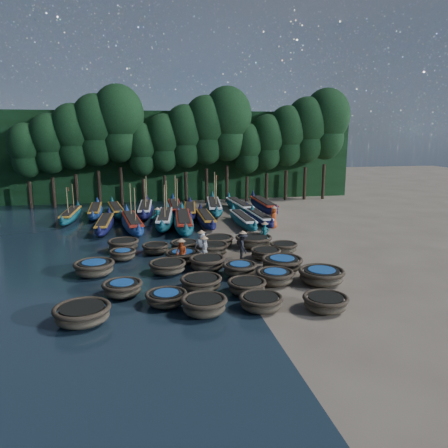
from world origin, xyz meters
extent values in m
plane|color=gray|center=(0.00, 0.00, 0.00)|extent=(120.00, 120.00, 0.00)
cube|color=black|center=(0.00, 23.50, 5.00)|extent=(40.00, 3.00, 10.00)
ellipsoid|color=#4D4330|center=(-7.58, -9.71, 0.36)|extent=(2.48, 2.48, 0.72)
torus|color=#3A3022|center=(-7.58, -9.71, 0.70)|extent=(2.41, 2.41, 0.22)
cylinder|color=black|center=(-7.58, -9.71, 0.74)|extent=(1.84, 1.84, 0.07)
ellipsoid|color=#4D4330|center=(-3.99, -8.40, 0.29)|extent=(2.20, 2.20, 0.57)
torus|color=#3A3022|center=(-3.99, -8.40, 0.56)|extent=(1.97, 1.97, 0.17)
cylinder|color=black|center=(-3.99, -8.40, 0.59)|extent=(1.51, 1.51, 0.05)
cylinder|color=#1A4A91|center=(-3.99, -8.40, 0.63)|extent=(1.16, 1.16, 0.03)
ellipsoid|color=#4D4330|center=(-2.44, -9.82, 0.37)|extent=(2.29, 2.29, 0.73)
torus|color=#3A3022|center=(-2.44, -9.82, 0.71)|extent=(2.07, 2.07, 0.22)
cylinder|color=black|center=(-2.44, -9.82, 0.75)|extent=(1.55, 1.55, 0.07)
ellipsoid|color=#4D4330|center=(0.16, -9.82, 0.31)|extent=(1.94, 1.94, 0.63)
torus|color=#3A3022|center=(0.16, -9.82, 0.61)|extent=(2.00, 2.00, 0.19)
cylinder|color=black|center=(0.16, -9.82, 0.65)|extent=(1.52, 1.52, 0.06)
ellipsoid|color=#4D4330|center=(2.98, -10.44, 0.32)|extent=(2.49, 2.49, 0.64)
torus|color=#3A3022|center=(2.98, -10.44, 0.62)|extent=(2.07, 2.07, 0.19)
cylinder|color=black|center=(2.98, -10.44, 0.66)|extent=(1.58, 1.58, 0.06)
ellipsoid|color=#4D4330|center=(-6.03, -6.86, 0.33)|extent=(2.24, 2.24, 0.65)
torus|color=#3A3022|center=(-6.03, -6.86, 0.63)|extent=(1.98, 1.98, 0.20)
cylinder|color=black|center=(-6.03, -6.86, 0.67)|extent=(1.49, 1.49, 0.06)
cylinder|color=#1A4A91|center=(-6.03, -6.86, 0.71)|extent=(1.15, 1.15, 0.04)
ellipsoid|color=#4D4330|center=(-2.13, -6.82, 0.32)|extent=(2.02, 2.02, 0.64)
torus|color=#3A3022|center=(-2.13, -6.82, 0.62)|extent=(2.14, 2.14, 0.19)
cylinder|color=black|center=(-2.13, -6.82, 0.66)|extent=(1.63, 1.63, 0.06)
ellipsoid|color=#4D4330|center=(0.01, -7.76, 0.32)|extent=(2.16, 2.16, 0.64)
torus|color=#3A3022|center=(0.01, -7.76, 0.62)|extent=(1.96, 1.96, 0.19)
cylinder|color=black|center=(0.01, -7.76, 0.66)|extent=(1.48, 1.48, 0.06)
ellipsoid|color=#4D4330|center=(1.80, -6.74, 0.34)|extent=(2.16, 2.16, 0.67)
torus|color=#3A3022|center=(1.80, -6.74, 0.65)|extent=(2.01, 2.01, 0.20)
cylinder|color=black|center=(1.80, -6.74, 0.69)|extent=(1.52, 1.52, 0.06)
cylinder|color=#1A4A91|center=(1.80, -6.74, 0.74)|extent=(1.17, 1.17, 0.04)
ellipsoid|color=#4D4330|center=(4.23, -7.11, 0.36)|extent=(2.80, 2.80, 0.72)
torus|color=#3A3022|center=(4.23, -7.11, 0.70)|extent=(2.45, 2.45, 0.22)
cylinder|color=black|center=(4.23, -7.11, 0.75)|extent=(1.87, 1.87, 0.07)
cylinder|color=#1A4A91|center=(4.23, -7.11, 0.79)|extent=(1.44, 1.44, 0.04)
ellipsoid|color=#4D4330|center=(-7.65, -3.43, 0.37)|extent=(2.48, 2.48, 0.73)
torus|color=#3A3022|center=(-7.65, -3.43, 0.71)|extent=(2.26, 2.26, 0.22)
cylinder|color=black|center=(-7.65, -3.43, 0.75)|extent=(1.71, 1.71, 0.07)
cylinder|color=#1A4A91|center=(-7.65, -3.43, 0.80)|extent=(1.32, 1.32, 0.04)
ellipsoid|color=#4D4330|center=(-3.62, -3.83, 0.32)|extent=(2.60, 2.60, 0.63)
torus|color=#3A3022|center=(-3.62, -3.83, 0.61)|extent=(2.11, 2.11, 0.19)
cylinder|color=black|center=(-3.62, -3.83, 0.65)|extent=(1.61, 1.61, 0.06)
ellipsoid|color=#4D4330|center=(-1.34, -3.79, 0.37)|extent=(2.54, 2.54, 0.75)
torus|color=#3A3022|center=(-1.34, -3.79, 0.72)|extent=(2.10, 2.10, 0.23)
cylinder|color=black|center=(-1.34, -3.79, 0.77)|extent=(1.57, 1.57, 0.07)
ellipsoid|color=#4D4330|center=(0.28, -5.11, 0.34)|extent=(2.28, 2.28, 0.67)
torus|color=#3A3022|center=(0.28, -5.11, 0.65)|extent=(1.93, 1.93, 0.20)
cylinder|color=black|center=(0.28, -5.11, 0.69)|extent=(1.45, 1.45, 0.06)
cylinder|color=#1A4A91|center=(0.28, -5.11, 0.73)|extent=(1.11, 1.11, 0.04)
ellipsoid|color=#4D4330|center=(2.87, -4.70, 0.37)|extent=(2.65, 2.65, 0.73)
torus|color=#3A3022|center=(2.87, -4.70, 0.71)|extent=(2.39, 2.39, 0.22)
cylinder|color=black|center=(2.87, -4.70, 0.75)|extent=(1.82, 1.82, 0.07)
cylinder|color=#1A4A91|center=(2.87, -4.70, 0.80)|extent=(1.40, 1.40, 0.04)
ellipsoid|color=#4D4330|center=(-6.17, -0.70, 0.30)|extent=(1.82, 1.82, 0.59)
torus|color=#3A3022|center=(-6.17, -0.70, 0.58)|extent=(1.68, 1.68, 0.18)
cylinder|color=black|center=(-6.17, -0.70, 0.61)|extent=(1.26, 1.26, 0.05)
cylinder|color=#1A4A91|center=(-6.17, -0.70, 0.65)|extent=(0.97, 0.97, 0.04)
ellipsoid|color=#4D4330|center=(-2.56, -1.85, 0.32)|extent=(2.12, 2.12, 0.63)
torus|color=#3A3022|center=(-2.56, -1.85, 0.61)|extent=(2.17, 2.17, 0.19)
cylinder|color=black|center=(-2.56, -1.85, 0.65)|extent=(1.66, 1.66, 0.06)
cylinder|color=#1A4A91|center=(-2.56, -1.85, 0.69)|extent=(1.28, 1.28, 0.04)
ellipsoid|color=#4D4330|center=(-0.56, -0.78, 0.36)|extent=(2.63, 2.63, 0.72)
torus|color=#3A3022|center=(-0.56, -0.78, 0.70)|extent=(2.18, 2.18, 0.22)
cylinder|color=black|center=(-0.56, -0.78, 0.74)|extent=(1.65, 1.65, 0.07)
ellipsoid|color=#4D4330|center=(2.63, -2.22, 0.30)|extent=(2.26, 2.26, 0.59)
torus|color=#3A3022|center=(2.63, -2.22, 0.58)|extent=(1.94, 1.94, 0.18)
cylinder|color=black|center=(2.63, -2.22, 0.61)|extent=(1.48, 1.48, 0.05)
ellipsoid|color=#4D4330|center=(4.23, -1.01, 0.30)|extent=(1.95, 1.95, 0.59)
torus|color=#3A3022|center=(4.23, -1.01, 0.57)|extent=(1.83, 1.83, 0.18)
cylinder|color=black|center=(4.23, -1.01, 0.61)|extent=(1.39, 1.39, 0.05)
ellipsoid|color=#4D4330|center=(-6.19, 1.31, 0.36)|extent=(2.34, 2.34, 0.73)
torus|color=#3A3022|center=(-6.19, 1.31, 0.71)|extent=(2.08, 2.08, 0.22)
cylinder|color=black|center=(-6.19, 1.31, 0.75)|extent=(1.56, 1.56, 0.07)
ellipsoid|color=#4D4330|center=(-4.11, 0.39, 0.29)|extent=(2.13, 2.13, 0.59)
torus|color=#3A3022|center=(-4.11, 0.39, 0.57)|extent=(1.79, 1.79, 0.18)
cylinder|color=black|center=(-4.11, 0.39, 0.60)|extent=(1.36, 1.36, 0.05)
ellipsoid|color=#4D4330|center=(-2.20, 0.60, 0.31)|extent=(1.93, 1.93, 0.62)
torus|color=#3A3022|center=(-2.20, 0.60, 0.60)|extent=(1.88, 1.88, 0.19)
cylinder|color=black|center=(-2.20, 0.60, 0.64)|extent=(1.42, 1.42, 0.06)
ellipsoid|color=#4D4330|center=(0.23, 1.37, 0.32)|extent=(2.68, 2.68, 0.65)
torus|color=#3A3022|center=(0.23, 1.37, 0.63)|extent=(2.20, 2.20, 0.20)
cylinder|color=black|center=(0.23, 1.37, 0.67)|extent=(1.68, 1.68, 0.06)
ellipsoid|color=#4D4330|center=(2.61, 0.60, 0.37)|extent=(2.97, 2.97, 0.74)
torus|color=#3A3022|center=(2.61, 0.60, 0.72)|extent=(2.55, 2.55, 0.22)
cylinder|color=black|center=(2.61, 0.60, 0.76)|extent=(1.95, 1.95, 0.07)
ellipsoid|color=#0F1037|center=(-7.84, 8.05, 0.46)|extent=(1.63, 7.36, 0.91)
cone|color=#0F1037|center=(-7.68, 11.61, 1.05)|extent=(0.40, 0.40, 0.55)
cone|color=#0F1037|center=(-7.99, 4.48, 1.01)|extent=(0.40, 0.40, 0.46)
cube|color=#C18224|center=(-7.84, 8.05, 0.84)|extent=(1.20, 5.70, 0.11)
cube|color=black|center=(-7.84, 8.05, 0.91)|extent=(0.92, 4.96, 0.09)
ellipsoid|color=navy|center=(-5.66, 7.75, 0.52)|extent=(2.55, 8.49, 1.05)
cone|color=navy|center=(-6.18, 11.79, 1.20)|extent=(0.46, 0.46, 0.63)
cone|color=navy|center=(-5.15, 3.70, 1.15)|extent=(0.46, 0.46, 0.52)
cube|color=#A32314|center=(-5.66, 7.75, 0.96)|extent=(1.90, 6.57, 0.13)
cube|color=black|center=(-5.66, 7.75, 1.05)|extent=(1.52, 5.70, 0.10)
cylinder|color=#997F4C|center=(-5.72, 9.01, 2.20)|extent=(0.07, 0.25, 2.93)
cylinder|color=#997F4C|center=(-5.36, 6.20, 2.20)|extent=(0.07, 0.25, 2.93)
plane|color=red|center=(-5.21, 6.22, 3.47)|extent=(0.00, 0.37, 0.37)
ellipsoid|color=#0E4350|center=(-2.95, 8.80, 0.53)|extent=(2.49, 8.58, 1.06)
cone|color=#0E4350|center=(-2.48, 12.90, 1.22)|extent=(0.47, 0.47, 0.63)
cone|color=#0E4350|center=(-3.43, 4.71, 1.16)|extent=(0.47, 0.47, 0.53)
cube|color=white|center=(-2.95, 8.80, 0.97)|extent=(1.86, 6.64, 0.13)
cube|color=black|center=(-2.95, 8.80, 1.06)|extent=(1.48, 5.77, 0.11)
cylinder|color=#997F4C|center=(-2.70, 10.05, 2.22)|extent=(0.07, 0.25, 2.96)
cylinder|color=#997F4C|center=(-3.03, 7.22, 2.22)|extent=(0.07, 0.25, 2.96)
plane|color=red|center=(-2.87, 7.20, 3.51)|extent=(0.00, 0.37, 0.37)
ellipsoid|color=#0E4350|center=(-1.54, 7.24, 0.56)|extent=(2.19, 9.00, 1.11)
cone|color=#0E4350|center=(-1.25, 11.57, 1.28)|extent=(0.49, 0.49, 0.67)
cone|color=#0E4350|center=(-1.82, 2.90, 1.23)|extent=(0.49, 0.49, 0.56)
cube|color=#A32314|center=(-1.54, 7.24, 1.03)|extent=(1.62, 6.97, 0.13)
cube|color=black|center=(-1.54, 7.24, 1.11)|extent=(1.27, 6.06, 0.11)
ellipsoid|color=#0F1037|center=(0.50, 8.50, 0.46)|extent=(1.42, 7.42, 0.93)
cone|color=#0F1037|center=(0.54, 12.11, 1.06)|extent=(0.41, 0.41, 0.56)
cone|color=#0F1037|center=(0.45, 4.89, 1.02)|extent=(0.41, 0.41, 0.46)
cube|color=#C18224|center=(0.50, 8.50, 0.85)|extent=(1.04, 5.75, 0.11)
cube|color=black|center=(0.50, 8.50, 0.93)|extent=(0.78, 5.01, 0.09)
ellipsoid|color=#0E4350|center=(3.51, 7.49, 0.47)|extent=(1.49, 7.47, 0.93)
cone|color=#0E4350|center=(3.43, 11.12, 1.07)|extent=(0.41, 0.41, 0.56)
cone|color=#0E4350|center=(3.58, 3.86, 1.02)|extent=(0.41, 0.41, 0.47)
cube|color=white|center=(3.51, 7.49, 0.86)|extent=(1.09, 5.79, 0.11)
cube|color=black|center=(3.51, 7.49, 0.93)|extent=(0.83, 5.04, 0.09)
ellipsoid|color=#0F1037|center=(5.10, 8.31, 0.45)|extent=(1.55, 7.28, 0.91)
cone|color=#0F1037|center=(4.98, 11.84, 1.04)|extent=(0.40, 0.40, 0.54)
cone|color=#0F1037|center=(5.22, 4.78, 1.00)|extent=(0.40, 0.40, 0.45)
cube|color=white|center=(5.10, 8.31, 0.83)|extent=(1.14, 5.64, 0.11)
cube|color=black|center=(5.10, 8.31, 0.91)|extent=(0.87, 4.91, 0.09)
ellipsoid|color=#0E4350|center=(-11.07, 12.56, 0.45)|extent=(1.71, 7.34, 0.91)
cone|color=#0E4350|center=(-10.87, 16.10, 1.05)|extent=(0.40, 0.40, 0.55)
cone|color=#0E4350|center=(-11.27, 9.01, 1.00)|extent=(0.40, 0.40, 0.45)
cube|color=#C18224|center=(-11.07, 12.56, 0.84)|extent=(1.27, 5.69, 0.11)
cube|color=black|center=(-11.07, 12.56, 0.91)|extent=(0.98, 4.95, 0.09)
cylinder|color=#997F4C|center=(-10.92, 13.64, 1.91)|extent=(0.06, 0.22, 2.55)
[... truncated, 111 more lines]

